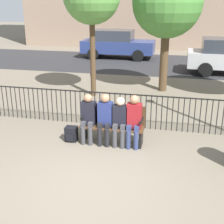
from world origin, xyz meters
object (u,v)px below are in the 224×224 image
(backpack, at_px, (71,134))
(tree_0, at_px, (167,3))
(seated_person_2, at_px, (120,119))
(seated_person_1, at_px, (105,116))
(parked_car_0, at_px, (117,43))
(seated_person_0, at_px, (88,116))
(seated_person_3, at_px, (134,118))
(park_bench, at_px, (113,123))

(backpack, distance_m, tree_0, 6.16)
(seated_person_2, bearing_deg, backpack, -177.46)
(seated_person_1, height_order, seated_person_2, seated_person_1)
(seated_person_2, relative_size, parked_car_0, 0.28)
(seated_person_0, xyz_separation_m, parked_car_0, (-1.70, 11.50, 0.17))
(seated_person_1, xyz_separation_m, seated_person_2, (0.36, -0.00, -0.03))
(seated_person_1, distance_m, seated_person_3, 0.69)
(park_bench, relative_size, seated_person_1, 1.23)
(seated_person_3, height_order, tree_0, tree_0)
(seated_person_1, relative_size, parked_car_0, 0.30)
(seated_person_0, bearing_deg, tree_0, 73.82)
(park_bench, bearing_deg, seated_person_3, -13.24)
(backpack, bearing_deg, seated_person_1, 3.85)
(seated_person_2, distance_m, seated_person_3, 0.33)
(seated_person_0, relative_size, seated_person_3, 0.97)
(seated_person_2, distance_m, tree_0, 5.63)
(seated_person_3, bearing_deg, park_bench, 166.76)
(park_bench, distance_m, seated_person_3, 0.58)
(seated_person_3, relative_size, backpack, 3.40)
(park_bench, height_order, tree_0, tree_0)
(park_bench, bearing_deg, seated_person_2, -32.13)
(parked_car_0, bearing_deg, seated_person_0, -81.61)
(backpack, bearing_deg, seated_person_3, 2.15)
(park_bench, xyz_separation_m, backpack, (-1.00, -0.18, -0.31))
(seated_person_0, bearing_deg, backpack, -172.68)
(seated_person_1, height_order, parked_car_0, parked_car_0)
(seated_person_0, distance_m, tree_0, 5.76)
(seated_person_2, height_order, backpack, seated_person_2)
(seated_person_1, xyz_separation_m, backpack, (-0.85, -0.06, -0.51))
(seated_person_1, relative_size, backpack, 3.37)
(seated_person_0, distance_m, seated_person_2, 0.78)
(seated_person_0, height_order, parked_car_0, parked_car_0)
(seated_person_3, xyz_separation_m, parked_car_0, (-2.80, 11.50, 0.14))
(seated_person_1, xyz_separation_m, parked_car_0, (-2.11, 11.50, 0.15))
(seated_person_0, bearing_deg, park_bench, 12.40)
(seated_person_2, xyz_separation_m, backpack, (-1.21, -0.05, -0.48))
(park_bench, xyz_separation_m, parked_car_0, (-2.27, 11.37, 0.36))
(seated_person_3, bearing_deg, parked_car_0, 103.67)
(seated_person_1, bearing_deg, park_bench, 37.97)
(seated_person_0, xyz_separation_m, seated_person_3, (1.10, 0.00, 0.02))
(park_bench, height_order, parked_car_0, parked_car_0)
(seated_person_1, distance_m, seated_person_2, 0.36)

